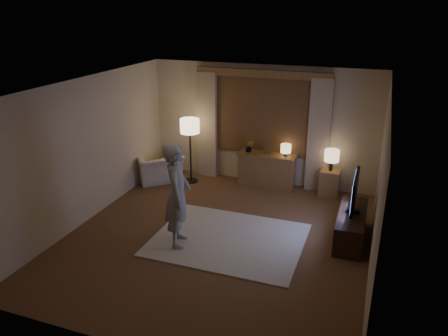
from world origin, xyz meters
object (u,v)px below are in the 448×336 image
at_px(sideboard, 267,171).
at_px(side_table, 329,183).
at_px(person, 177,195).
at_px(tv_stand, 351,226).
at_px(armchair, 159,168).

bearing_deg(sideboard, side_table, -2.10).
bearing_deg(person, tv_stand, -86.10).
xyz_separation_m(armchair, person, (1.62, -2.38, 0.58)).
bearing_deg(side_table, tv_stand, -71.24).
height_order(side_table, tv_stand, side_table).
height_order(sideboard, side_table, sideboard).
distance_m(side_table, person, 3.60).
distance_m(sideboard, tv_stand, 2.63).
xyz_separation_m(side_table, person, (-2.09, -2.86, 0.62)).
height_order(armchair, tv_stand, armchair).
bearing_deg(side_table, person, -126.17).
bearing_deg(tv_stand, armchair, 164.05).
bearing_deg(tv_stand, person, -156.77).
bearing_deg(person, armchair, 15.00).
relative_size(sideboard, tv_stand, 0.86).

